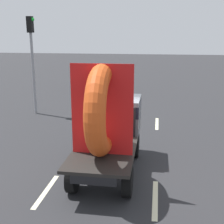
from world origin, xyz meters
TOP-DOWN VIEW (x-y plane):
  - ground_plane at (0.00, 0.00)m, footprint 120.00×120.00m
  - flatbed_truck at (-0.31, -0.24)m, footprint 2.02×4.82m
  - distant_sedan at (-3.70, 15.65)m, footprint 1.85×4.32m
  - traffic_light at (-5.99, 6.69)m, footprint 0.42×0.36m
  - lane_dash_left_near at (-2.00, -2.12)m, footprint 0.16×2.05m
  - lane_dash_left_far at (-2.00, 5.96)m, footprint 0.16×2.69m
  - lane_dash_right_near at (1.38, -2.06)m, footprint 0.16×2.20m
  - lane_dash_right_far at (1.38, 5.62)m, footprint 0.16×2.16m

SIDE VIEW (x-z plane):
  - ground_plane at x=0.00m, z-range 0.00..0.00m
  - lane_dash_left_near at x=-2.00m, z-range 0.00..0.01m
  - lane_dash_left_far at x=-2.00m, z-range 0.00..0.01m
  - lane_dash_right_near at x=1.38m, z-range 0.00..0.01m
  - lane_dash_right_far at x=1.38m, z-range 0.00..0.01m
  - distant_sedan at x=-3.70m, z-range 0.05..1.46m
  - flatbed_truck at x=-0.31m, z-range -0.14..3.79m
  - traffic_light at x=-5.99m, z-range 0.87..6.57m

